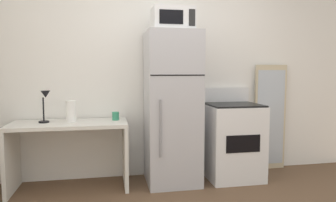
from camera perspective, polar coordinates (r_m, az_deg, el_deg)
The scene contains 9 objects.
wall_back_white at distance 3.98m, azimuth 0.44°, elevation 5.26°, with size 5.00×0.10×2.60m, color white.
desk at distance 3.66m, azimuth -17.54°, elevation -7.14°, with size 1.26×0.57×0.75m.
desk_lamp at distance 3.64m, azimuth -21.60°, elevation 0.00°, with size 0.14×0.12×0.35m.
coffee_mug at distance 3.65m, azimuth -9.57°, elevation -2.73°, with size 0.08×0.08×0.10m, color #338C66.
paper_towel_roll at distance 3.62m, azimuth -17.36°, elevation -1.82°, with size 0.11×0.11×0.24m, color white.
refrigerator at distance 3.63m, azimuth 0.76°, elevation -1.34°, with size 0.60×0.63×1.77m.
microwave at distance 3.63m, azimuth 0.85°, elevation 14.69°, with size 0.46×0.35×0.26m.
oven_range at distance 3.93m, azimuth 11.74°, elevation -7.10°, with size 0.64×0.61×1.10m.
leaning_mirror at distance 4.39m, azimuth 18.18°, elevation -2.86°, with size 0.44×0.03×1.40m.
Camera 1 is at (-0.79, -2.20, 1.30)m, focal length 33.28 mm.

